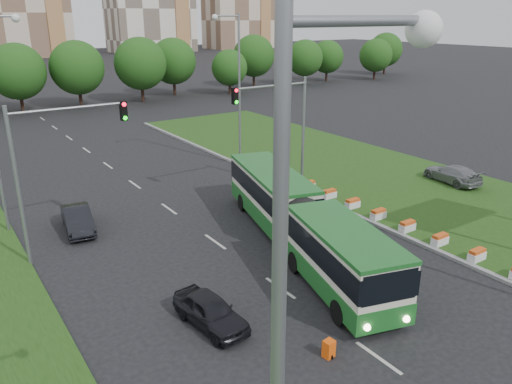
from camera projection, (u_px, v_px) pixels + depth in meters
ground at (329, 270)px, 24.54m from camera, size 360.00×360.00×0.00m
grass_median at (386, 180)px, 37.64m from camera, size 14.00×60.00×0.15m
median_kerb at (316, 198)px, 33.95m from camera, size 0.30×60.00×0.18m
lane_markings at (125, 178)px, 38.53m from camera, size 0.20×100.00×0.01m
flower_planters at (407, 226)px, 28.57m from camera, size 1.10×18.10×0.60m
traffic_mast_median at (285, 119)px, 33.07m from camera, size 5.76×0.32×8.00m
traffic_mast_left at (50, 157)px, 24.26m from camera, size 5.76×0.32×8.00m
street_lamps at (178, 123)px, 28.73m from camera, size 36.00×60.00×12.00m
tree_line at (122, 70)px, 71.17m from camera, size 120.00×8.00×9.00m
articulated_bus at (296, 220)px, 26.15m from camera, size 2.62×16.83×2.77m
car_left_near at (210, 311)px, 20.00m from camera, size 1.96×3.95×1.29m
car_left_far at (78, 219)px, 28.86m from camera, size 2.04×4.38×1.39m
car_median at (452, 174)px, 36.77m from camera, size 2.41×4.77×1.33m
pedestrian at (348, 307)px, 19.82m from camera, size 0.64×0.77×1.81m
shopping_trolley at (329, 349)px, 18.23m from camera, size 0.40×0.42×0.68m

